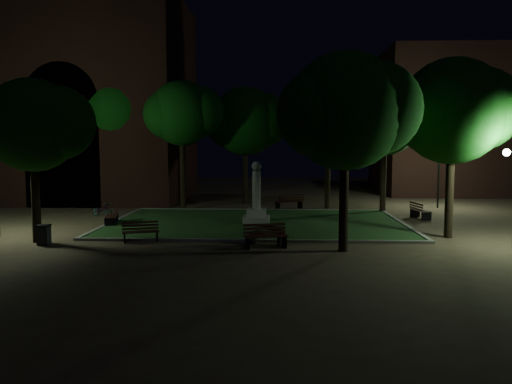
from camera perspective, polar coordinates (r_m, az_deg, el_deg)
ground at (r=24.44m, az=-0.14°, el=-4.34°), size 80.00×80.00×0.00m
lawn at (r=26.40m, az=0.06°, el=-3.52°), size 15.00×10.00×0.08m
lawn_kerb at (r=26.40m, az=0.06°, el=-3.48°), size 15.40×10.40×0.12m
monument at (r=26.28m, az=0.06°, el=-1.55°), size 1.40×1.40×3.20m
building_main at (r=41.60m, az=-21.90°, el=9.48°), size 20.00×12.00×15.00m
building_far at (r=47.23m, az=23.64°, el=7.21°), size 16.00×10.00×12.00m
tree_west at (r=22.91m, az=-23.98°, el=6.99°), size 4.80×3.92×6.92m
tree_north_wl at (r=31.98m, az=-8.30°, el=8.90°), size 5.03×4.11×8.19m
tree_north_er at (r=32.69m, az=8.50°, el=8.60°), size 6.70×5.47×8.73m
tree_ne at (r=31.44m, az=14.66°, el=7.91°), size 5.23×4.27×7.75m
tree_east at (r=23.69m, az=21.79°, el=8.57°), size 5.70×4.65×7.93m
tree_se at (r=19.51m, az=10.47°, el=9.06°), size 5.57×4.55×7.69m
tree_nw at (r=35.65m, az=-15.25°, el=8.90°), size 5.74×4.69×8.78m
tree_far_north at (r=35.00m, az=-1.07°, el=8.09°), size 5.86×4.79×8.18m
lamppost_nw at (r=36.73m, az=-19.78°, el=3.15°), size 1.18×0.28×4.09m
lamppost_ne at (r=34.86m, az=20.18°, el=2.94°), size 1.18×0.28×4.00m
bench_near_left at (r=20.17m, az=1.11°, el=-5.12°), size 1.83×0.99×0.95m
bench_near_right at (r=20.90m, az=1.32°, el=-5.01°), size 1.45×1.00×0.76m
bench_west_near at (r=22.01m, az=-13.05°, el=-4.50°), size 1.64×1.01×0.85m
bench_left_side at (r=26.86m, az=-16.05°, el=-2.70°), size 1.01×1.82×0.95m
bench_right_side at (r=29.51m, az=18.18°, el=-2.09°), size 0.84×1.72×0.91m
bench_far_side at (r=32.13m, az=3.84°, el=-1.17°), size 1.91×1.30×0.99m
trash_bin at (r=22.53m, az=-23.08°, el=-4.50°), size 0.50×0.50×0.84m
bicycle at (r=30.16m, az=-17.14°, el=-1.97°), size 1.57×1.15×0.79m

